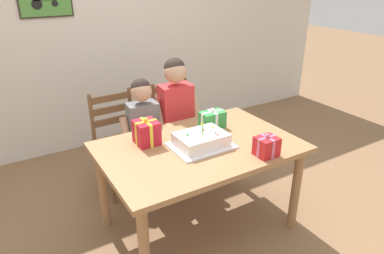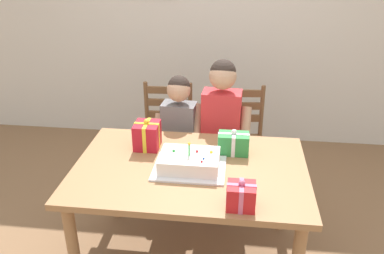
% 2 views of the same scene
% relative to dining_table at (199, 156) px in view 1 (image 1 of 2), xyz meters
% --- Properties ---
extents(ground_plane, '(20.00, 20.00, 0.00)m').
position_rel_dining_table_xyz_m(ground_plane, '(0.00, 0.00, -0.64)').
color(ground_plane, '#846042').
extents(back_wall, '(6.40, 0.11, 2.60)m').
position_rel_dining_table_xyz_m(back_wall, '(-0.00, 1.95, 0.66)').
color(back_wall, silver).
rests_on(back_wall, ground).
extents(dining_table, '(1.45, 0.96, 0.73)m').
position_rel_dining_table_xyz_m(dining_table, '(0.00, 0.00, 0.00)').
color(dining_table, '#9E7047').
rests_on(dining_table, ground).
extents(birthday_cake, '(0.44, 0.34, 0.19)m').
position_rel_dining_table_xyz_m(birthday_cake, '(-0.00, -0.02, 0.14)').
color(birthday_cake, silver).
rests_on(birthday_cake, dining_table).
extents(gift_box_red_large, '(0.17, 0.18, 0.21)m').
position_rel_dining_table_xyz_m(gift_box_red_large, '(-0.32, 0.23, 0.18)').
color(gift_box_red_large, red).
rests_on(gift_box_red_large, dining_table).
extents(gift_box_beside_cake, '(0.15, 0.14, 0.17)m').
position_rel_dining_table_xyz_m(gift_box_beside_cake, '(0.32, -0.37, 0.16)').
color(gift_box_beside_cake, red).
rests_on(gift_box_beside_cake, dining_table).
extents(gift_box_corner_small, '(0.21, 0.13, 0.17)m').
position_rel_dining_table_xyz_m(gift_box_corner_small, '(0.26, 0.22, 0.16)').
color(gift_box_corner_small, '#2D8E42').
rests_on(gift_box_corner_small, dining_table).
extents(chair_left, '(0.44, 0.44, 0.92)m').
position_rel_dining_table_xyz_m(chair_left, '(-0.31, 0.88, -0.17)').
color(chair_left, brown).
rests_on(chair_left, ground).
extents(chair_right, '(0.46, 0.46, 0.92)m').
position_rel_dining_table_xyz_m(chair_right, '(0.31, 0.88, -0.17)').
color(chair_right, brown).
rests_on(chair_right, ground).
extents(child_older, '(0.45, 0.26, 1.24)m').
position_rel_dining_table_xyz_m(child_older, '(0.16, 0.65, 0.11)').
color(child_older, '#38426B').
rests_on(child_older, ground).
extents(child_younger, '(0.41, 0.24, 1.11)m').
position_rel_dining_table_xyz_m(child_younger, '(-0.17, 0.65, 0.03)').
color(child_younger, '#38426B').
rests_on(child_younger, ground).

